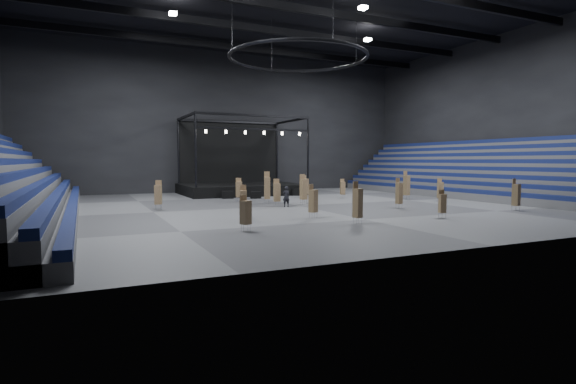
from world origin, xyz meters
name	(u,v)px	position (x,y,z in m)	size (l,w,h in m)	color
floor	(298,206)	(0.00, 0.00, 0.00)	(50.00, 50.00, 0.00)	#4E4F51
wall_back	(228,122)	(0.00, 21.00, 9.00)	(50.00, 0.20, 18.00)	black
wall_front	(500,51)	(0.00, -21.00, 9.00)	(50.00, 0.20, 18.00)	black
wall_right	(500,116)	(25.00, 0.00, 9.00)	(0.20, 42.00, 18.00)	black
bleachers_right	(485,181)	(22.94, 0.00, 1.73)	(7.20, 40.00, 6.40)	#4D4D50
stage	(240,182)	(0.00, 16.24, 1.45)	(14.00, 10.00, 9.20)	black
truss_ring	(298,58)	(0.00, 0.00, 13.00)	(12.30, 12.30, 5.15)	black
roof_girders	(298,8)	(0.00, 0.00, 17.20)	(49.00, 30.35, 0.70)	black
floodlights	(320,1)	(0.00, -4.00, 16.60)	(28.60, 16.60, 0.25)	white
flight_case_left	(228,195)	(-3.51, 9.81, 0.40)	(1.20, 0.60, 0.80)	black
flight_case_mid	(256,195)	(-0.80, 8.58, 0.37)	(1.10, 0.55, 0.73)	black
flight_case_right	(297,192)	(4.88, 10.41, 0.39)	(1.16, 0.58, 0.77)	black
chair_stack_0	(313,200)	(-2.85, -8.30, 1.24)	(0.64, 0.64, 2.37)	silver
chair_stack_1	(407,185)	(13.17, 1.25, 1.49)	(0.57, 0.57, 2.95)	silver
chair_stack_2	(158,194)	(-11.85, 1.83, 1.27)	(0.68, 0.68, 2.41)	silver
chair_stack_3	(399,193)	(6.82, -5.51, 1.30)	(0.50, 0.50, 2.57)	silver
chair_stack_4	(442,203)	(5.43, -11.99, 1.05)	(0.53, 0.53, 1.99)	silver
chair_stack_5	(239,189)	(-3.61, 5.75, 1.25)	(0.62, 0.62, 2.33)	silver
chair_stack_6	(343,188)	(7.79, 5.09, 1.11)	(0.59, 0.59, 2.08)	silver
chair_stack_7	(277,192)	(-1.99, 0.13, 1.28)	(0.61, 0.61, 2.43)	silver
chair_stack_8	(243,202)	(-7.53, -6.98, 1.22)	(0.56, 0.56, 2.37)	silver
chair_stack_9	(246,212)	(-9.12, -11.99, 1.12)	(0.65, 0.65, 2.08)	silver
chair_stack_10	(303,189)	(1.00, 0.88, 1.43)	(0.61, 0.61, 2.78)	silver
chair_stack_11	(440,190)	(14.00, -2.71, 1.21)	(0.58, 0.58, 2.32)	silver
chair_stack_12	(267,187)	(-1.80, 2.88, 1.52)	(0.65, 0.65, 3.00)	silver
chair_stack_13	(306,186)	(4.84, 8.01, 1.26)	(0.59, 0.59, 2.43)	silver
chair_stack_14	(357,202)	(-1.62, -11.99, 1.37)	(0.58, 0.58, 2.70)	silver
chair_stack_15	(516,194)	(14.00, -11.06, 1.33)	(0.59, 0.59, 2.59)	silver
man_center	(286,197)	(-1.41, -0.55, 0.90)	(0.66, 0.43, 1.80)	black
crew_member	(312,195)	(2.41, 1.83, 0.79)	(0.77, 0.60, 1.57)	black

